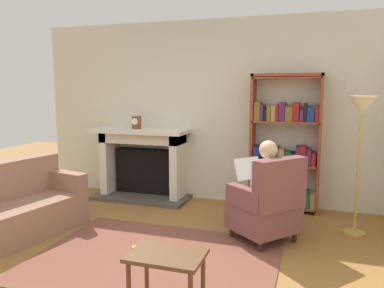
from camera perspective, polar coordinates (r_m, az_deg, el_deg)
ground at (r=3.71m, az=-7.65°, el=-18.85°), size 14.00×14.00×0.00m
back_wall at (r=5.72m, az=3.27°, el=4.89°), size 5.60×0.10×2.70m
area_rug at (r=3.95m, az=-5.68°, el=-16.94°), size 2.40×1.80×0.01m
fireplace at (r=5.94m, az=-7.33°, el=-2.54°), size 1.49×0.64×1.09m
mantel_clock at (r=5.79m, az=-8.37°, el=3.23°), size 0.14×0.14×0.19m
bookshelf at (r=5.37m, az=13.82°, el=-0.36°), size 0.94×0.32×1.90m
armchair_reading at (r=4.30m, az=11.38°, el=-8.99°), size 0.89×0.89×0.97m
seated_reader at (r=4.33m, az=10.39°, el=-6.14°), size 0.59×0.57×1.14m
sofa_floral at (r=4.80m, az=-26.13°, el=-9.15°), size 1.04×1.81×0.85m
side_table at (r=2.95m, az=-3.86°, el=-17.54°), size 0.56×0.39×0.48m
scattered_books at (r=4.03m, az=-5.35°, el=-16.08°), size 0.72×0.38×0.04m
floor_lamp at (r=4.65m, az=24.22°, el=3.57°), size 0.32×0.32×1.61m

